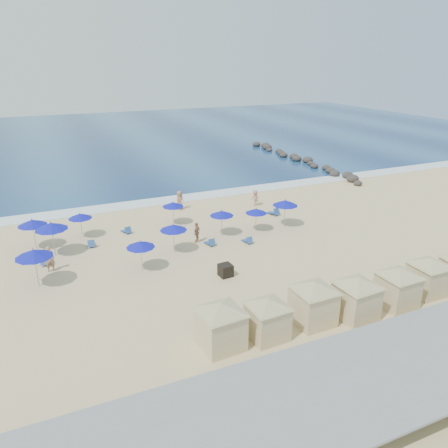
# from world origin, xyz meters

# --- Properties ---
(ground) EXTENTS (160.00, 160.00, 0.00)m
(ground) POSITION_xyz_m (0.00, 0.00, 0.00)
(ground) COLOR #D6BE88
(ground) RESTS_ON ground
(ocean) EXTENTS (160.00, 80.00, 0.06)m
(ocean) POSITION_xyz_m (0.00, 55.00, 0.03)
(ocean) COLOR navy
(ocean) RESTS_ON ground
(surf_line) EXTENTS (160.00, 2.50, 0.08)m
(surf_line) POSITION_xyz_m (0.00, 15.50, 0.04)
(surf_line) COLOR white
(surf_line) RESTS_ON ground
(seawall) EXTENTS (160.00, 6.10, 1.22)m
(seawall) POSITION_xyz_m (0.00, -13.50, 0.65)
(seawall) COLOR gray
(seawall) RESTS_ON ground
(rock_jetty) EXTENTS (2.56, 26.66, 0.96)m
(rock_jetty) POSITION_xyz_m (24.01, 24.90, 0.36)
(rock_jetty) COLOR #292322
(rock_jetty) RESTS_ON ground
(trash_bin) EXTENTS (0.92, 0.92, 0.85)m
(trash_bin) POSITION_xyz_m (0.23, -2.13, 0.43)
(trash_bin) COLOR black
(trash_bin) RESTS_ON ground
(cabana_0) EXTENTS (4.49, 4.49, 2.83)m
(cabana_0) POSITION_xyz_m (-3.16, -9.09, 1.62)
(cabana_0) COLOR beige
(cabana_0) RESTS_ON ground
(cabana_1) EXTENTS (4.13, 4.13, 2.59)m
(cabana_1) POSITION_xyz_m (-0.60, -9.35, 1.49)
(cabana_1) COLOR beige
(cabana_1) RESTS_ON ground
(cabana_2) EXTENTS (4.52, 4.52, 2.84)m
(cabana_2) POSITION_xyz_m (2.41, -9.17, 1.62)
(cabana_2) COLOR beige
(cabana_2) RESTS_ON ground
(cabana_3) EXTENTS (4.49, 4.49, 2.82)m
(cabana_3) POSITION_xyz_m (4.94, -9.73, 1.61)
(cabana_3) COLOR beige
(cabana_3) RESTS_ON ground
(cabana_4) EXTENTS (4.37, 4.37, 2.74)m
(cabana_4) POSITION_xyz_m (8.02, -9.71, 1.57)
(cabana_4) COLOR beige
(cabana_4) RESTS_ON ground
(cabana_5) EXTENTS (4.31, 4.31, 2.70)m
(cabana_5) POSITION_xyz_m (10.82, -9.40, 1.55)
(cabana_5) COLOR beige
(cabana_5) RESTS_ON ground
(umbrella_0) EXTENTS (2.20, 2.20, 2.51)m
(umbrella_0) POSITION_xyz_m (-11.41, 8.01, 2.17)
(umbrella_0) COLOR #A5A8AD
(umbrella_0) RESTS_ON ground
(umbrella_1) EXTENTS (2.37, 2.37, 2.70)m
(umbrella_1) POSITION_xyz_m (-11.48, 1.53, 2.34)
(umbrella_1) COLOR #A5A8AD
(umbrella_1) RESTS_ON ground
(umbrella_2) EXTENTS (2.40, 2.40, 2.73)m
(umbrella_2) POSITION_xyz_m (-10.15, 6.09, 2.37)
(umbrella_2) COLOR #A5A8AD
(umbrella_2) RESTS_ON ground
(umbrella_3) EXTENTS (2.01, 2.01, 2.29)m
(umbrella_3) POSITION_xyz_m (-4.76, 1.01, 1.99)
(umbrella_3) COLOR #A5A8AD
(umbrella_3) RESTS_ON ground
(umbrella_4) EXTENTS (1.93, 1.93, 2.19)m
(umbrella_4) POSITION_xyz_m (-7.82, 8.86, 1.90)
(umbrella_4) COLOR #A5A8AD
(umbrella_4) RESTS_ON ground
(umbrella_5) EXTENTS (2.07, 2.07, 2.36)m
(umbrella_5) POSITION_xyz_m (-1.77, 2.99, 2.04)
(umbrella_5) COLOR #A5A8AD
(umbrella_5) RESTS_ON ground
(umbrella_6) EXTENTS (1.91, 1.91, 2.17)m
(umbrella_6) POSITION_xyz_m (0.01, 8.68, 1.88)
(umbrella_6) COLOR #A5A8AD
(umbrella_6) RESTS_ON ground
(umbrella_7) EXTENTS (2.00, 2.00, 2.27)m
(umbrella_7) POSITION_xyz_m (2.91, 4.61, 1.97)
(umbrella_7) COLOR #A5A8AD
(umbrella_7) RESTS_ON ground
(umbrella_8) EXTENTS (1.85, 1.85, 2.11)m
(umbrella_8) POSITION_xyz_m (5.96, 4.31, 1.83)
(umbrella_8) COLOR #A5A8AD
(umbrella_8) RESTS_ON ground
(umbrella_9) EXTENTS (2.21, 2.21, 2.52)m
(umbrella_9) POSITION_xyz_m (8.77, 4.27, 2.18)
(umbrella_9) COLOR #A5A8AD
(umbrella_9) RESTS_ON ground
(beach_chair_0) EXTENTS (0.84, 1.37, 0.70)m
(beach_chair_0) POSITION_xyz_m (-10.88, 4.78, 0.24)
(beach_chair_0) COLOR #284D93
(beach_chair_0) RESTS_ON ground
(beach_chair_1) EXTENTS (0.63, 1.23, 0.65)m
(beach_chair_1) POSITION_xyz_m (-7.42, 6.71, 0.23)
(beach_chair_1) COLOR #284D93
(beach_chair_1) RESTS_ON ground
(beach_chair_2) EXTENTS (0.80, 1.26, 0.64)m
(beach_chair_2) POSITION_xyz_m (-4.26, 8.36, 0.22)
(beach_chair_2) COLOR #284D93
(beach_chair_2) RESTS_ON ground
(beach_chair_3) EXTENTS (0.66, 1.22, 0.64)m
(beach_chair_3) POSITION_xyz_m (1.25, 3.11, 0.22)
(beach_chair_3) COLOR #284D93
(beach_chair_3) RESTS_ON ground
(beach_chair_4) EXTENTS (0.57, 1.16, 0.62)m
(beach_chair_4) POSITION_xyz_m (4.17, 2.29, 0.22)
(beach_chair_4) COLOR #284D93
(beach_chair_4) RESTS_ON ground
(beach_chair_5) EXTENTS (0.95, 1.49, 0.76)m
(beach_chair_5) POSITION_xyz_m (9.44, 7.23, 0.26)
(beach_chair_5) COLOR #284D93
(beach_chair_5) RESTS_ON ground
(beachgoer_0) EXTENTS (0.72, 0.50, 1.89)m
(beachgoer_0) POSITION_xyz_m (-10.63, 3.49, 0.95)
(beachgoer_0) COLOR #A9775E
(beachgoer_0) RESTS_ON ground
(beachgoer_1) EXTENTS (0.98, 0.98, 1.67)m
(beachgoer_1) POSITION_xyz_m (0.52, 4.16, 0.83)
(beachgoer_1) COLOR #A9775E
(beachgoer_1) RESTS_ON ground
(beachgoer_2) EXTENTS (0.83, 1.16, 1.64)m
(beachgoer_2) POSITION_xyz_m (9.08, 10.37, 0.82)
(beachgoer_2) COLOR #A9775E
(beachgoer_2) RESTS_ON ground
(beachgoer_3) EXTENTS (1.08, 0.94, 1.87)m
(beachgoer_3) POSITION_xyz_m (1.85, 12.37, 0.93)
(beachgoer_3) COLOR #A9775E
(beachgoer_3) RESTS_ON ground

